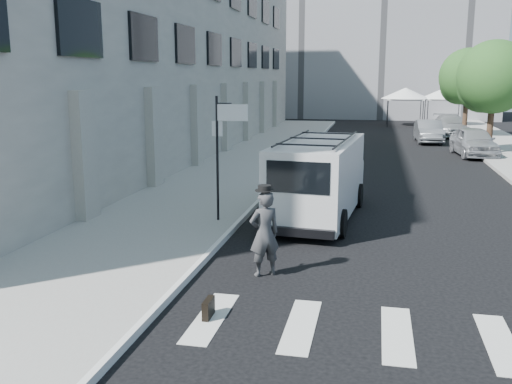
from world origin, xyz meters
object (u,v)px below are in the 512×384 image
at_px(parked_car_a, 474,142).
at_px(parked_car_b, 429,131).
at_px(parked_car_c, 450,126).
at_px(cargo_van, 319,178).
at_px(businessman, 264,234).
at_px(briefcase, 208,308).
at_px(suitcase, 330,222).

distance_m(parked_car_a, parked_car_b, 6.28).
bearing_deg(parked_car_c, cargo_van, -106.65).
distance_m(businessman, briefcase, 2.52).
relative_size(suitcase, parked_car_c, 0.23).
height_order(briefcase, parked_car_c, parked_car_c).
bearing_deg(cargo_van, parked_car_a, 70.87).
bearing_deg(businessman, parked_car_c, -137.21).
relative_size(suitcase, cargo_van, 0.18).
xyz_separation_m(businessman, briefcase, (-0.55, -2.34, -0.75)).
bearing_deg(suitcase, cargo_van, 86.09).
distance_m(businessman, parked_car_a, 21.64).
height_order(businessman, parked_car_c, businessman).
bearing_deg(cargo_van, suitcase, -69.34).
bearing_deg(briefcase, businessman, 76.42).
bearing_deg(suitcase, businessman, -126.35).
xyz_separation_m(businessman, cargo_van, (0.61, 5.37, 0.28)).
relative_size(briefcase, parked_car_c, 0.09).
bearing_deg(parked_car_b, parked_car_c, 65.84).
xyz_separation_m(cargo_van, parked_car_b, (4.88, 21.02, -0.49)).
xyz_separation_m(parked_car_b, parked_car_c, (1.80, 4.43, 0.03)).
bearing_deg(briefcase, cargo_van, 81.02).
height_order(briefcase, suitcase, suitcase).
distance_m(briefcase, suitcase, 6.22).
xyz_separation_m(briefcase, parked_car_a, (7.84, 22.71, 0.60)).
bearing_deg(parked_car_c, parked_car_a, -91.93).
distance_m(businessman, parked_car_c, 31.67).
xyz_separation_m(suitcase, parked_car_a, (6.20, 16.71, 0.47)).
relative_size(cargo_van, parked_car_b, 1.47).
relative_size(cargo_van, parked_car_c, 1.24).
relative_size(parked_car_b, parked_car_c, 0.84).
bearing_deg(parked_car_c, briefcase, -105.24).
bearing_deg(parked_car_a, suitcase, -115.91).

